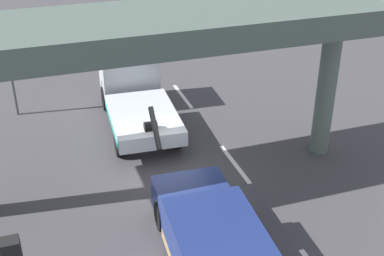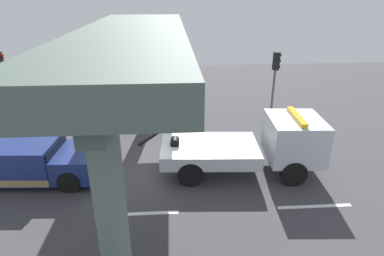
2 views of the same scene
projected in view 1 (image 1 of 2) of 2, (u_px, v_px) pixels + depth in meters
name	position (u px, v px, depth m)	size (l,w,h in m)	color
ground_plane	(166.00, 178.00, 17.47)	(60.00, 40.00, 0.10)	#423F44
lane_stripe_mid	(235.00, 164.00, 18.16)	(2.60, 0.16, 0.01)	silver
lane_stripe_east	(183.00, 96.00, 23.16)	(2.60, 0.16, 0.01)	silver
tow_truck_white	(135.00, 92.00, 20.69)	(7.31, 2.73, 2.46)	silver
towed_van_green	(213.00, 242.00, 13.35)	(5.31, 2.47, 1.58)	navy
overpass_structure	(163.00, 37.00, 14.98)	(3.60, 13.60, 5.65)	#596B60
traffic_light_far	(6.00, 48.00, 20.21)	(0.39, 0.32, 4.00)	#515456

